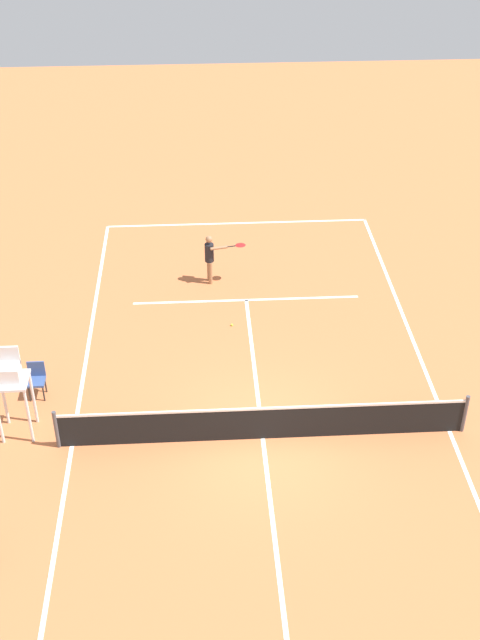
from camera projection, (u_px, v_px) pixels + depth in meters
ground_plane at (263, 438)px, 19.58m from camera, size 60.00×60.00×0.00m
court_lines at (263, 438)px, 19.58m from camera, size 9.21×22.47×0.01m
tennis_net at (263, 423)px, 19.30m from camera, size 9.81×0.10×1.07m
player_serving at (211, 255)px, 25.01m from camera, size 1.28×0.45×1.61m
tennis_ball at (232, 325)px, 23.50m from camera, size 0.07×0.07×0.07m
umpire_chair at (11, 379)px, 18.88m from camera, size 0.80×0.80×2.41m
courtside_chair_mid at (36, 378)px, 20.64m from camera, size 0.44×0.46×0.95m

